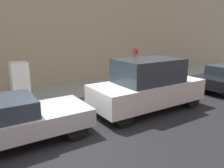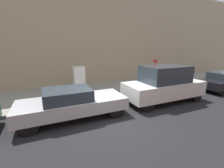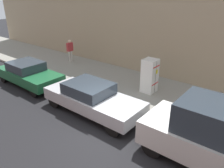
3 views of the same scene
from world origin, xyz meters
TOP-DOWN VIEW (x-y plane):
  - ground_plane at (0.00, 0.00)m, footprint 80.00×80.00m
  - sidewalk_slab at (-4.21, 0.00)m, footprint 4.53×44.00m
  - building_facade_near at (-7.70, 0.00)m, footprint 2.45×39.60m
  - discarded_refrigerator at (-4.10, -0.49)m, footprint 0.74×0.70m
  - manhole_cover at (-3.06, 2.10)m, footprint 0.70×0.70m
  - street_sign_post at (-2.28, 4.29)m, footprint 0.36×0.07m
  - fire_hydrant at (-2.36, 7.43)m, footprint 0.22×0.22m
  - parked_sedan_silver at (-0.80, -1.54)m, footprint 1.85×4.78m
  - parked_van_white at (-0.80, 3.84)m, footprint 1.97×4.81m

SIDE VIEW (x-z plane):
  - ground_plane at x=0.00m, z-range 0.00..0.00m
  - sidewalk_slab at x=-4.21m, z-range 0.00..0.15m
  - manhole_cover at x=-3.06m, z-range 0.15..0.17m
  - fire_hydrant at x=-2.36m, z-range 0.16..0.98m
  - parked_sedan_silver at x=-0.80m, z-range 0.03..1.43m
  - discarded_refrigerator at x=-4.10m, z-range 0.15..1.96m
  - parked_van_white at x=-0.80m, z-range -0.01..2.14m
  - street_sign_post at x=-2.28m, z-range 0.30..2.64m
  - building_facade_near at x=-7.70m, z-range 0.00..8.39m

